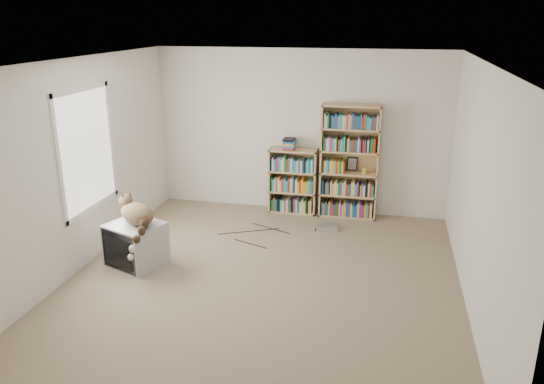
% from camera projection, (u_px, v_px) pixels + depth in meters
% --- Properties ---
extents(floor, '(4.50, 5.00, 0.01)m').
position_uv_depth(floor, '(263.00, 280.00, 6.21)').
color(floor, gray).
rests_on(floor, ground).
extents(wall_back, '(4.50, 0.02, 2.50)m').
position_uv_depth(wall_back, '(301.00, 132.00, 8.13)').
color(wall_back, silver).
rests_on(wall_back, floor).
extents(wall_front, '(4.50, 0.02, 2.50)m').
position_uv_depth(wall_front, '(174.00, 286.00, 3.50)').
color(wall_front, silver).
rests_on(wall_front, floor).
extents(wall_left, '(0.02, 5.00, 2.50)m').
position_uv_depth(wall_left, '(78.00, 166.00, 6.28)').
color(wall_left, silver).
rests_on(wall_left, floor).
extents(wall_right, '(0.02, 5.00, 2.50)m').
position_uv_depth(wall_right, '(479.00, 192.00, 5.35)').
color(wall_right, silver).
rests_on(wall_right, floor).
extents(ceiling, '(4.50, 5.00, 0.02)m').
position_uv_depth(ceiling, '(262.00, 62.00, 5.42)').
color(ceiling, white).
rests_on(ceiling, wall_back).
extents(window, '(0.02, 1.22, 1.52)m').
position_uv_depth(window, '(87.00, 150.00, 6.41)').
color(window, white).
rests_on(window, wall_left).
extents(crt_tv, '(0.77, 0.74, 0.53)m').
position_uv_depth(crt_tv, '(136.00, 244.00, 6.54)').
color(crt_tv, '#ABABAE').
rests_on(crt_tv, floor).
extents(cat, '(0.62, 0.77, 0.58)m').
position_uv_depth(cat, '(137.00, 218.00, 6.36)').
color(cat, '#362416').
rests_on(cat, crt_tv).
extents(bookcase_tall, '(0.86, 0.30, 1.72)m').
position_uv_depth(bookcase_tall, '(349.00, 164.00, 7.97)').
color(bookcase_tall, tan).
rests_on(bookcase_tall, floor).
extents(bookcase_short, '(0.74, 0.30, 1.01)m').
position_uv_depth(bookcase_short, '(293.00, 183.00, 8.26)').
color(bookcase_short, tan).
rests_on(bookcase_short, floor).
extents(book_stack, '(0.20, 0.27, 0.17)m').
position_uv_depth(book_stack, '(290.00, 144.00, 8.03)').
color(book_stack, '#A32C15').
rests_on(book_stack, bookcase_short).
extents(green_mug, '(0.08, 0.08, 0.09)m').
position_uv_depth(green_mug, '(365.00, 170.00, 7.93)').
color(green_mug, '#8EB834').
rests_on(green_mug, bookcase_tall).
extents(framed_print, '(0.16, 0.05, 0.21)m').
position_uv_depth(framed_print, '(352.00, 164.00, 8.05)').
color(framed_print, black).
rests_on(framed_print, bookcase_tall).
extents(dvd_player, '(0.34, 0.27, 0.07)m').
position_uv_depth(dvd_player, '(327.00, 227.00, 7.69)').
color(dvd_player, '#B9B9BE').
rests_on(dvd_player, floor).
extents(wall_outlet, '(0.01, 0.08, 0.13)m').
position_uv_depth(wall_outlet, '(106.00, 226.00, 6.97)').
color(wall_outlet, silver).
rests_on(wall_outlet, wall_left).
extents(floor_cables, '(1.20, 0.70, 0.01)m').
position_uv_depth(floor_cables, '(265.00, 236.00, 7.44)').
color(floor_cables, black).
rests_on(floor_cables, floor).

